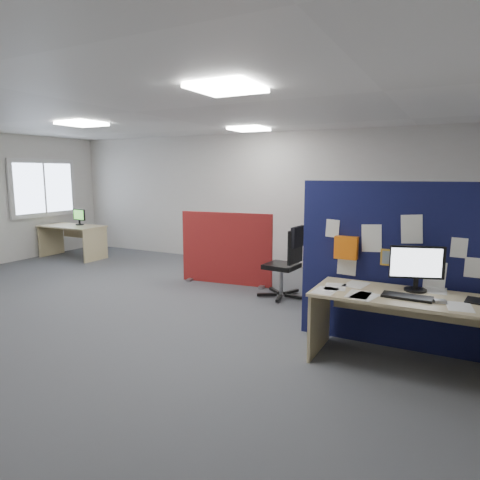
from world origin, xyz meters
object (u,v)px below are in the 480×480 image
at_px(main_desk, 405,311).
at_px(red_divider, 226,249).
at_px(second_desk, 74,234).
at_px(office_chair, 288,258).
at_px(navy_divider, 400,267).
at_px(monitor_main, 417,266).
at_px(monitor_second, 79,216).

distance_m(main_desk, red_divider, 3.66).
relative_size(second_desk, office_chair, 1.33).
distance_m(navy_divider, main_desk, 0.57).
height_order(monitor_main, second_desk, monitor_main).
xyz_separation_m(navy_divider, monitor_main, (0.18, -0.27, 0.08)).
bearing_deg(main_desk, office_chair, 138.57).
relative_size(main_desk, office_chair, 1.60).
distance_m(second_desk, monitor_second, 0.41).
bearing_deg(monitor_second, main_desk, -11.54).
distance_m(main_desk, office_chair, 2.46).
relative_size(red_divider, second_desk, 1.12).
distance_m(red_divider, second_desk, 4.18).
bearing_deg(monitor_main, second_desk, 145.42).
bearing_deg(office_chair, monitor_main, -32.52).
bearing_deg(red_divider, second_desk, 168.16).
relative_size(navy_divider, main_desk, 1.26).
xyz_separation_m(navy_divider, second_desk, (-7.14, 1.93, -0.36)).
bearing_deg(second_desk, main_desk, -18.06).
height_order(red_divider, monitor_second, red_divider).
bearing_deg(monitor_main, red_divider, 132.78).
bearing_deg(office_chair, navy_divider, -29.63).
distance_m(monitor_main, office_chair, 2.44).
xyz_separation_m(monitor_main, monitor_second, (-7.25, 2.32, -0.05)).
height_order(second_desk, office_chair, office_chair).
xyz_separation_m(second_desk, monitor_second, (0.08, 0.11, 0.38)).
bearing_deg(monitor_main, main_desk, -130.44).
distance_m(navy_divider, second_desk, 7.41).
xyz_separation_m(navy_divider, office_chair, (-1.73, 1.19, -0.28)).
height_order(navy_divider, monitor_main, navy_divider).
relative_size(navy_divider, office_chair, 2.01).
height_order(navy_divider, second_desk, navy_divider).
relative_size(main_desk, monitor_second, 4.46).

